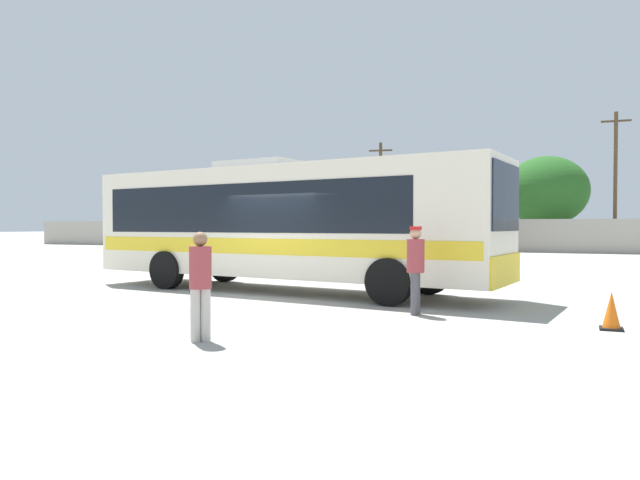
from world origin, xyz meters
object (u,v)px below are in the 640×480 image
object	(u,v)px
utility_pole_far	(380,193)
traffic_cone_on_apron	(611,311)
attendant_by_bus_door	(416,264)
parked_car_leftmost_silver	(300,240)
coach_bus_cream_yellow	(282,221)
parked_car_second_red	(390,240)
utility_pole_near	(615,179)
roadside_tree_left	(339,206)
roadside_tree_midright	(546,191)
parked_car_third_maroon	(477,241)
roadside_tree_midleft	(442,188)
passenger_waiting_on_apron	(200,280)

from	to	relation	value
utility_pole_far	traffic_cone_on_apron	bearing A→B (deg)	-65.94
attendant_by_bus_door	parked_car_leftmost_silver	size ratio (longest dim) A/B	0.41
coach_bus_cream_yellow	parked_car_second_red	world-z (taller)	coach_bus_cream_yellow
traffic_cone_on_apron	attendant_by_bus_door	bearing A→B (deg)	174.71
parked_car_second_red	utility_pole_near	size ratio (longest dim) A/B	0.47
roadside_tree_left	roadside_tree_midright	size ratio (longest dim) A/B	0.72
coach_bus_cream_yellow	utility_pole_near	bearing A→B (deg)	71.70
coach_bus_cream_yellow	roadside_tree_midright	bearing A→B (deg)	80.50
roadside_tree_left	attendant_by_bus_door	bearing A→B (deg)	-65.96
parked_car_third_maroon	traffic_cone_on_apron	world-z (taller)	parked_car_third_maroon
traffic_cone_on_apron	utility_pole_far	bearing A→B (deg)	114.06
parked_car_third_maroon	utility_pole_near	size ratio (longest dim) A/B	0.50
attendant_by_bus_door	parked_car_second_red	xyz separation A→B (m)	(-8.48, 26.38, -0.20)
attendant_by_bus_door	parked_car_second_red	size ratio (longest dim) A/B	0.40
coach_bus_cream_yellow	roadside_tree_midleft	world-z (taller)	roadside_tree_midleft
roadside_tree_midleft	roadside_tree_midright	xyz separation A→B (m)	(7.48, -0.09, -0.45)
utility_pole_far	traffic_cone_on_apron	xyz separation A→B (m)	(14.30, -32.04, -3.94)
roadside_tree_midleft	roadside_tree_midright	bearing A→B (deg)	-0.70
coach_bus_cream_yellow	passenger_waiting_on_apron	world-z (taller)	coach_bus_cream_yellow
roadside_tree_midright	passenger_waiting_on_apron	bearing A→B (deg)	-94.78
attendant_by_bus_door	roadside_tree_midleft	xyz separation A→B (m)	(-6.59, 33.84, 3.73)
attendant_by_bus_door	utility_pole_far	xyz separation A→B (m)	(-10.90, 31.72, 3.27)
utility_pole_far	roadside_tree_midleft	world-z (taller)	utility_pole_far
coach_bus_cream_yellow	utility_pole_near	xyz separation A→B (m)	(9.52, 28.79, 2.91)
utility_pole_far	traffic_cone_on_apron	world-z (taller)	utility_pole_far
passenger_waiting_on_apron	attendant_by_bus_door	bearing A→B (deg)	59.85
coach_bus_cream_yellow	parked_car_third_maroon	xyz separation A→B (m)	(1.59, 23.17, -1.07)
parked_car_second_red	parked_car_third_maroon	size ratio (longest dim) A/B	0.94
parked_car_leftmost_silver	parked_car_third_maroon	bearing A→B (deg)	2.39
roadside_tree_left	roadside_tree_midright	xyz separation A→B (m)	(16.67, -1.63, 0.76)
utility_pole_far	roadside_tree_midright	world-z (taller)	utility_pole_far
coach_bus_cream_yellow	traffic_cone_on_apron	xyz separation A→B (m)	(7.72, -2.99, -1.55)
passenger_waiting_on_apron	parked_car_leftmost_silver	size ratio (longest dim) A/B	0.39
roadside_tree_left	roadside_tree_midleft	distance (m)	9.40
utility_pole_near	passenger_waiting_on_apron	bearing A→B (deg)	-101.92
passenger_waiting_on_apron	parked_car_leftmost_silver	distance (m)	31.77
coach_bus_cream_yellow	roadside_tree_midleft	distance (m)	31.38
coach_bus_cream_yellow	utility_pole_far	size ratio (longest dim) A/B	1.43
roadside_tree_midleft	coach_bus_cream_yellow	bearing A→B (deg)	-85.83
attendant_by_bus_door	parked_car_third_maroon	distance (m)	25.99
attendant_by_bus_door	roadside_tree_midleft	distance (m)	34.68
parked_car_third_maroon	utility_pole_near	bearing A→B (deg)	35.37
parked_car_leftmost_silver	parked_car_third_maroon	xyz separation A→B (m)	(11.97, 0.50, 0.02)
coach_bus_cream_yellow	utility_pole_near	size ratio (longest dim) A/B	1.27
parked_car_second_red	utility_pole_far	xyz separation A→B (m)	(-2.42, 5.34, 3.47)
attendant_by_bus_door	roadside_tree_midleft	world-z (taller)	roadside_tree_midleft
passenger_waiting_on_apron	utility_pole_far	size ratio (longest dim) A/B	0.20
attendant_by_bus_door	roadside_tree_midleft	size ratio (longest dim) A/B	0.25
passenger_waiting_on_apron	parked_car_third_maroon	size ratio (longest dim) A/B	0.36
coach_bus_cream_yellow	passenger_waiting_on_apron	size ratio (longest dim) A/B	7.12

